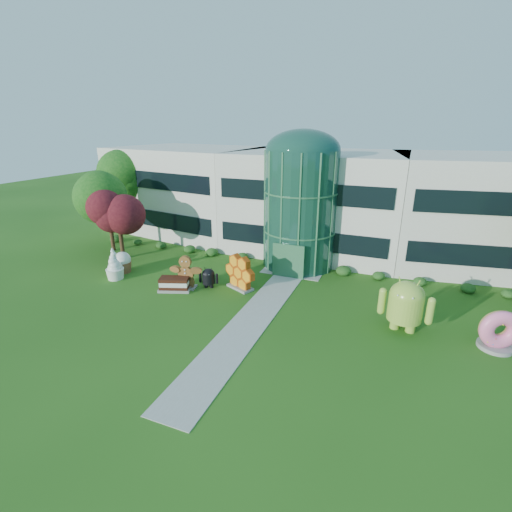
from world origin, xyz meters
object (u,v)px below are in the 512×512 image
at_px(android_green, 406,302).
at_px(android_black, 208,277).
at_px(donut, 499,329).
at_px(gingerbread, 186,272).

distance_m(android_green, android_black, 13.93).
distance_m(android_green, donut, 4.90).
height_order(android_black, gingerbread, gingerbread).
bearing_deg(android_black, gingerbread, -169.38).
xyz_separation_m(android_black, donut, (18.72, -1.10, 0.29)).
xyz_separation_m(android_green, gingerbread, (-15.41, 0.34, -0.55)).
relative_size(android_green, gingerbread, 1.32).
relative_size(android_black, gingerbread, 0.64).
distance_m(android_green, gingerbread, 15.42).
bearing_deg(donut, android_green, 161.17).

